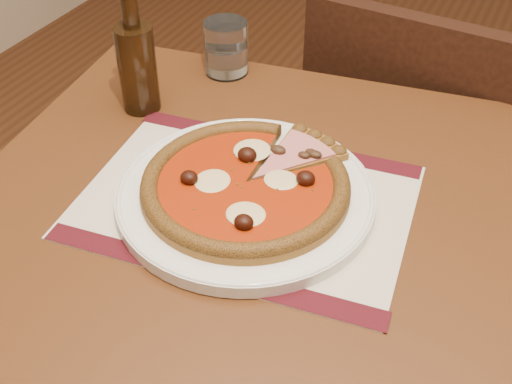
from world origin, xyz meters
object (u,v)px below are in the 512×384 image
at_px(plate, 246,195).
at_px(water_glass, 226,48).
at_px(table, 250,271).
at_px(chair_far, 407,160).
at_px(bottle, 137,64).
at_px(pizza, 246,184).

distance_m(plate, water_glass, 0.36).
relative_size(table, water_glass, 9.63).
height_order(chair_far, plate, chair_far).
xyz_separation_m(chair_far, bottle, (-0.37, -0.40, 0.34)).
distance_m(table, water_glass, 0.42).
distance_m(plate, bottle, 0.30).
distance_m(table, plate, 0.12).
bearing_deg(chair_far, bottle, 52.59).
bearing_deg(pizza, water_glass, 121.54).
xyz_separation_m(chair_far, pizza, (-0.12, -0.54, 0.29)).
relative_size(water_glass, bottle, 0.46).
xyz_separation_m(plate, pizza, (0.00, 0.00, 0.02)).
bearing_deg(chair_far, table, 85.63).
bearing_deg(chair_far, pizza, 83.18).
relative_size(pizza, water_glass, 2.99).
bearing_deg(water_glass, plate, -58.46).
bearing_deg(water_glass, table, -58.21).
bearing_deg(chair_far, plate, 83.18).
distance_m(pizza, water_glass, 0.36).
bearing_deg(water_glass, bottle, -113.24).
distance_m(chair_far, bottle, 0.65).
height_order(plate, water_glass, water_glass).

